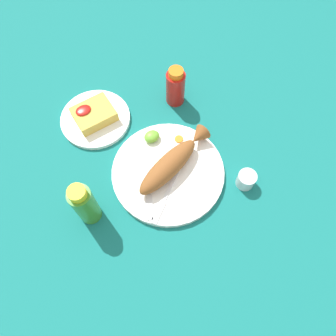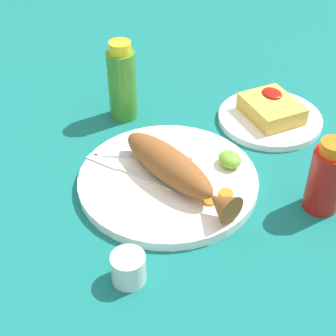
{
  "view_description": "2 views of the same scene",
  "coord_description": "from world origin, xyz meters",
  "views": [
    {
      "loc": [
        0.21,
        0.34,
        0.87
      ],
      "look_at": [
        0.0,
        0.0,
        0.04
      ],
      "focal_mm": 35.0,
      "sensor_mm": 36.0,
      "label": 1
    },
    {
      "loc": [
        -0.64,
        0.29,
        0.62
      ],
      "look_at": [
        0.0,
        0.0,
        0.04
      ],
      "focal_mm": 55.0,
      "sensor_mm": 36.0,
      "label": 2
    }
  ],
  "objects": [
    {
      "name": "fork_near",
      "position": [
        0.05,
        0.07,
        0.02
      ],
      "size": [
        0.16,
        0.12,
        0.0
      ],
      "rotation": [
        0.0,
        0.0,
        6.89
      ],
      "color": "silver",
      "rests_on": "main_plate"
    },
    {
      "name": "main_plate",
      "position": [
        0.0,
        0.0,
        0.01
      ],
      "size": [
        0.32,
        0.32,
        0.02
      ],
      "primitive_type": "cylinder",
      "color": "white",
      "rests_on": "ground_plane"
    },
    {
      "name": "fork_far",
      "position": [
        0.08,
        0.03,
        0.02
      ],
      "size": [
        0.1,
        0.17,
        0.0
      ],
      "rotation": [
        0.0,
        0.0,
        7.35
      ],
      "color": "silver",
      "rests_on": "main_plate"
    },
    {
      "name": "hot_sauce_bottle_green",
      "position": [
        0.24,
        -0.01,
        0.08
      ],
      "size": [
        0.06,
        0.06,
        0.17
      ],
      "color": "#3D8428",
      "rests_on": "ground_plane"
    },
    {
      "name": "salt_cup",
      "position": [
        -0.17,
        0.14,
        0.02
      ],
      "size": [
        0.05,
        0.05,
        0.05
      ],
      "color": "silver",
      "rests_on": "ground_plane"
    },
    {
      "name": "side_plate_fries",
      "position": [
        0.09,
        -0.28,
        0.01
      ],
      "size": [
        0.22,
        0.22,
        0.01
      ],
      "primitive_type": "cylinder",
      "color": "white",
      "rests_on": "ground_plane"
    },
    {
      "name": "fries_pile",
      "position": [
        0.09,
        -0.28,
        0.03
      ],
      "size": [
        0.12,
        0.1,
        0.04
      ],
      "color": "gold",
      "rests_on": "side_plate_fries"
    },
    {
      "name": "carrot_slice_mid",
      "position": [
        -0.08,
        -0.07,
        0.02
      ],
      "size": [
        0.03,
        0.03,
        0.0
      ],
      "primitive_type": "cylinder",
      "color": "orange",
      "rests_on": "main_plate"
    },
    {
      "name": "ground_plane",
      "position": [
        0.0,
        0.0,
        0.0
      ],
      "size": [
        4.0,
        4.0,
        0.0
      ],
      "primitive_type": "plane",
      "color": "#146B66"
    },
    {
      "name": "lime_wedge_main",
      "position": [
        -0.02,
        -0.12,
        0.03
      ],
      "size": [
        0.05,
        0.04,
        0.03
      ],
      "primitive_type": "ellipsoid",
      "color": "#6BB233",
      "rests_on": "main_plate"
    },
    {
      "name": "hot_sauce_bottle_red",
      "position": [
        -0.16,
        -0.21,
        0.06
      ],
      "size": [
        0.06,
        0.06,
        0.14
      ],
      "color": "#B21914",
      "rests_on": "ground_plane"
    },
    {
      "name": "carrot_slice_near",
      "position": [
        -0.09,
        -0.04,
        0.02
      ],
      "size": [
        0.03,
        0.03,
        0.0
      ],
      "primitive_type": "cylinder",
      "color": "orange",
      "rests_on": "main_plate"
    },
    {
      "name": "fried_fish",
      "position": [
        -0.02,
        -0.01,
        0.05
      ],
      "size": [
        0.27,
        0.13,
        0.06
      ],
      "rotation": [
        0.0,
        0.0,
        0.27
      ],
      "color": "brown",
      "rests_on": "main_plate"
    }
  ]
}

